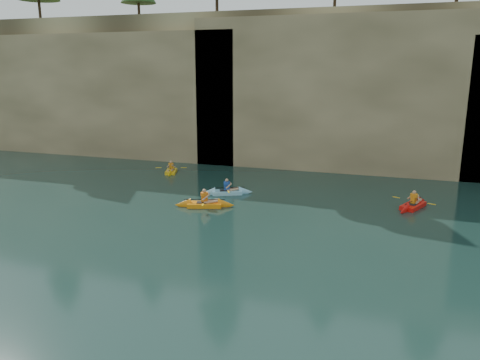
% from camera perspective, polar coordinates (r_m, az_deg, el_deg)
% --- Properties ---
extents(ground, '(160.00, 160.00, 0.00)m').
position_cam_1_polar(ground, '(14.90, -2.17, -16.52)').
color(ground, black).
rests_on(ground, ground).
extents(cliff, '(70.00, 16.00, 12.00)m').
position_cam_1_polar(cliff, '(42.34, 12.25, 11.31)').
color(cliff, tan).
rests_on(cliff, ground).
extents(cliff_slab_west, '(26.00, 2.40, 10.56)m').
position_cam_1_polar(cliff_slab_west, '(42.52, -17.37, 10.04)').
color(cliff_slab_west, tan).
rests_on(cliff_slab_west, ground).
extents(cliff_slab_center, '(24.00, 2.40, 11.40)m').
position_cam_1_polar(cliff_slab_center, '(34.80, 14.20, 10.28)').
color(cliff_slab_center, tan).
rests_on(cliff_slab_center, ground).
extents(sea_cave_west, '(4.50, 1.00, 4.00)m').
position_cam_1_polar(sea_cave_west, '(41.17, -15.29, 5.48)').
color(sea_cave_west, black).
rests_on(sea_cave_west, ground).
extents(sea_cave_center, '(3.50, 1.00, 3.20)m').
position_cam_1_polar(sea_cave_center, '(35.56, 4.04, 4.06)').
color(sea_cave_center, black).
rests_on(sea_cave_center, ground).
extents(sea_cave_east, '(5.00, 1.00, 4.50)m').
position_cam_1_polar(sea_cave_east, '(34.85, 27.02, 3.49)').
color(sea_cave_east, black).
rests_on(sea_cave_east, ground).
extents(kayaker_orange, '(3.37, 2.38, 1.26)m').
position_cam_1_polar(kayaker_orange, '(25.77, -4.34, -2.94)').
color(kayaker_orange, orange).
rests_on(kayaker_orange, ground).
extents(kayaker_red_far, '(2.21, 3.30, 1.21)m').
position_cam_1_polar(kayaker_red_far, '(27.21, 20.35, -2.89)').
color(kayaker_red_far, red).
rests_on(kayaker_red_far, ground).
extents(kayaker_yellow, '(2.14, 2.82, 1.12)m').
position_cam_1_polar(kayaker_yellow, '(34.26, -8.38, 1.09)').
color(kayaker_yellow, yellow).
rests_on(kayaker_yellow, ground).
extents(kayaker_ltblue_mid, '(3.16, 2.18, 1.20)m').
position_cam_1_polar(kayaker_ltblue_mid, '(28.22, -1.61, -1.45)').
color(kayaker_ltblue_mid, '#90D5F1').
rests_on(kayaker_ltblue_mid, ground).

